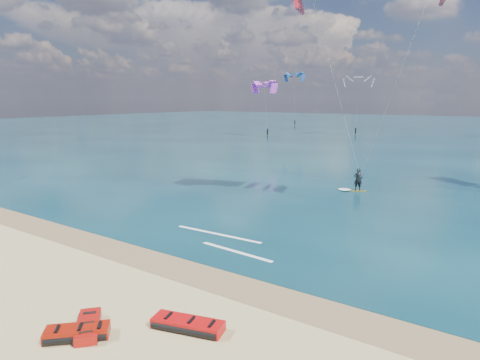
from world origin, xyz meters
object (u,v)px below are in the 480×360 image
(packed_kite_left, at_px, (188,329))
(kitesurfer_main, at_px, (364,76))
(packed_kite_right, at_px, (77,337))
(packed_kite_mid, at_px, (89,331))

(packed_kite_left, xyz_separation_m, kitesurfer_main, (-1.66, 21.65, 9.56))
(kitesurfer_main, bearing_deg, packed_kite_right, -109.44)
(packed_kite_right, xyz_separation_m, kitesurfer_main, (1.07, 24.19, 9.56))
(packed_kite_mid, distance_m, packed_kite_right, 0.50)
(packed_kite_left, bearing_deg, kitesurfer_main, 78.73)
(packed_kite_mid, distance_m, kitesurfer_main, 25.58)
(packed_kite_right, bearing_deg, kitesurfer_main, 42.54)
(packed_kite_left, bearing_deg, packed_kite_right, -152.65)
(packed_kite_left, height_order, packed_kite_right, packed_kite_right)
(packed_kite_mid, xyz_separation_m, packed_kite_right, (0.07, -0.49, 0.00))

